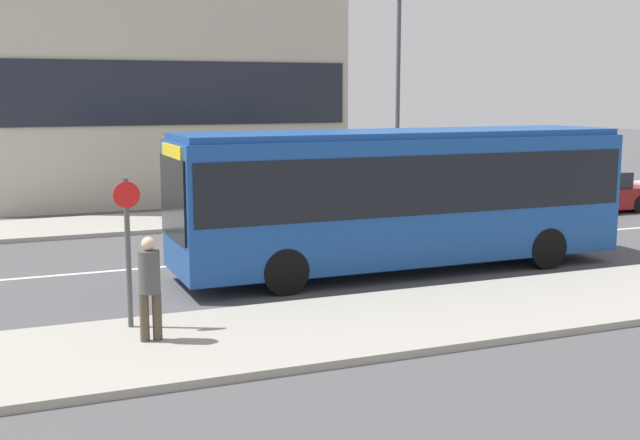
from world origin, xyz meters
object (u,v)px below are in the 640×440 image
(parked_car_0, at_px, (591,193))
(pedestrian_near_stop, at_px, (150,282))
(street_lamp, at_px, (398,77))
(bus_stop_sign, at_px, (128,241))
(city_bus, at_px, (401,191))

(parked_car_0, bearing_deg, pedestrian_near_stop, -151.14)
(pedestrian_near_stop, xyz_separation_m, street_lamp, (10.29, 11.23, 3.45))
(bus_stop_sign, bearing_deg, city_bus, 22.22)
(city_bus, distance_m, pedestrian_near_stop, 7.33)
(city_bus, distance_m, street_lamp, 9.03)
(parked_car_0, relative_size, pedestrian_near_stop, 2.45)
(parked_car_0, bearing_deg, bus_stop_sign, -153.76)
(bus_stop_sign, xyz_separation_m, street_lamp, (10.47, 10.34, 2.92))
(bus_stop_sign, height_order, street_lamp, street_lamp)
(parked_car_0, relative_size, bus_stop_sign, 1.64)
(pedestrian_near_stop, distance_m, bus_stop_sign, 1.05)
(bus_stop_sign, bearing_deg, pedestrian_near_stop, -78.49)
(parked_car_0, height_order, bus_stop_sign, bus_stop_sign)
(parked_car_0, distance_m, street_lamp, 7.81)
(pedestrian_near_stop, bearing_deg, city_bus, 31.37)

